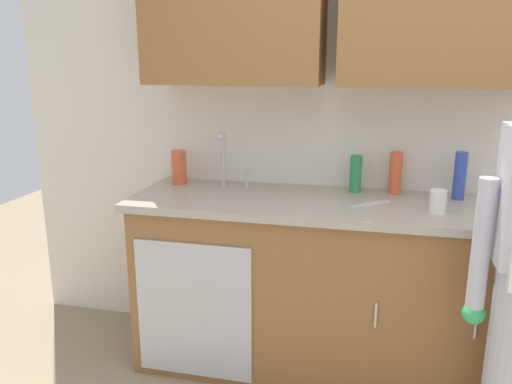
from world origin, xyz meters
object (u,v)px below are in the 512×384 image
at_px(bottle_cleaner_spray, 460,176).
at_px(knife_on_counter, 371,204).
at_px(bottle_water_short, 179,167).
at_px(cup_by_sink, 438,201).
at_px(bottle_soap, 356,174).
at_px(bottle_dish_liquid, 395,173).
at_px(sink, 223,196).

distance_m(bottle_cleaner_spray, knife_on_counter, 0.49).
distance_m(bottle_water_short, cup_by_sink, 1.40).
distance_m(bottle_soap, bottle_dish_liquid, 0.20).
height_order(bottle_cleaner_spray, bottle_dish_liquid, bottle_cleaner_spray).
xyz_separation_m(bottle_water_short, bottle_soap, (0.98, 0.04, 0.00)).
bearing_deg(bottle_soap, cup_by_sink, -37.49).
xyz_separation_m(bottle_cleaner_spray, bottle_dish_liquid, (-0.31, 0.04, -0.01)).
distance_m(bottle_cleaner_spray, bottle_soap, 0.52).
bearing_deg(sink, bottle_dish_liquid, 13.25).
height_order(bottle_water_short, bottle_soap, bottle_soap).
bearing_deg(bottle_water_short, bottle_soap, 2.08).
height_order(bottle_soap, knife_on_counter, bottle_soap).
height_order(bottle_soap, cup_by_sink, bottle_soap).
bearing_deg(bottle_dish_liquid, bottle_water_short, -177.58).
distance_m(bottle_soap, cup_by_sink, 0.49).
distance_m(sink, cup_by_sink, 1.07).
bearing_deg(sink, bottle_soap, 15.91).
relative_size(sink, bottle_water_short, 2.62).
height_order(sink, bottle_cleaner_spray, sink).
bearing_deg(knife_on_counter, cup_by_sink, -53.71).
height_order(bottle_dish_liquid, cup_by_sink, bottle_dish_liquid).
bearing_deg(cup_by_sink, bottle_soap, 142.51).
relative_size(bottle_cleaner_spray, bottle_dish_liquid, 1.08).
xyz_separation_m(bottle_water_short, bottle_dish_liquid, (1.19, 0.05, 0.02)).
bearing_deg(knife_on_counter, bottle_water_short, 128.66).
distance_m(bottle_cleaner_spray, cup_by_sink, 0.31).
bearing_deg(bottle_soap, bottle_water_short, -177.92).
bearing_deg(bottle_cleaner_spray, bottle_soap, 177.15).
height_order(sink, bottle_dish_liquid, sink).
bearing_deg(cup_by_sink, bottle_cleaner_spray, 64.77).
xyz_separation_m(sink, bottle_water_short, (-0.31, 0.16, 0.11)).
relative_size(bottle_dish_liquid, cup_by_sink, 2.10).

